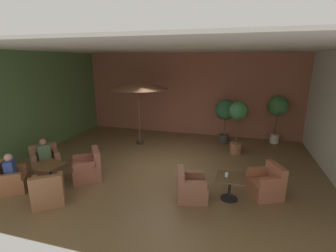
{
  "coord_description": "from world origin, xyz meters",
  "views": [
    {
      "loc": [
        2.22,
        -7.36,
        3.47
      ],
      "look_at": [
        0.0,
        0.41,
        1.3
      ],
      "focal_mm": 26.39,
      "sensor_mm": 36.0,
      "label": 1
    }
  ],
  "objects_px": {
    "armchair_front_right_west": "(10,180)",
    "potted_tree_mid_left": "(238,118)",
    "patron_blue_shirt": "(10,167)",
    "cafe_table_front_right": "(50,170)",
    "potted_tree_mid_right": "(225,113)",
    "armchair_front_left_north": "(191,188)",
    "patio_umbrella_tall_red": "(138,85)",
    "cafe_table_front_left": "(230,183)",
    "patron_by_window": "(44,150)",
    "potted_tree_left_corner": "(278,109)",
    "iced_drink_cup": "(226,175)",
    "armchair_front_right_north": "(48,192)",
    "armchair_front_right_east": "(88,168)",
    "armchair_front_left_east": "(266,184)",
    "armchair_front_right_south": "(45,162)"
  },
  "relations": [
    {
      "from": "armchair_front_left_east",
      "to": "armchair_front_right_south",
      "type": "xyz_separation_m",
      "value": [
        -6.59,
        -0.39,
        0.01
      ]
    },
    {
      "from": "cafe_table_front_left",
      "to": "patron_blue_shirt",
      "type": "xyz_separation_m",
      "value": [
        -5.73,
        -1.16,
        0.23
      ]
    },
    {
      "from": "cafe_table_front_left",
      "to": "armchair_front_left_east",
      "type": "xyz_separation_m",
      "value": [
        0.91,
        0.42,
        -0.14
      ]
    },
    {
      "from": "armchair_front_right_south",
      "to": "patron_blue_shirt",
      "type": "xyz_separation_m",
      "value": [
        -0.05,
        -1.19,
        0.37
      ]
    },
    {
      "from": "patio_umbrella_tall_red",
      "to": "potted_tree_mid_right",
      "type": "relative_size",
      "value": 1.43
    },
    {
      "from": "armchair_front_right_east",
      "to": "patio_umbrella_tall_red",
      "type": "distance_m",
      "value": 4.09
    },
    {
      "from": "potted_tree_mid_left",
      "to": "potted_tree_mid_right",
      "type": "relative_size",
      "value": 1.06
    },
    {
      "from": "cafe_table_front_right",
      "to": "patron_blue_shirt",
      "type": "bearing_deg",
      "value": -146.31
    },
    {
      "from": "cafe_table_front_left",
      "to": "iced_drink_cup",
      "type": "relative_size",
      "value": 6.54
    },
    {
      "from": "armchair_front_right_east",
      "to": "potted_tree_mid_right",
      "type": "relative_size",
      "value": 0.59
    },
    {
      "from": "armchair_front_left_east",
      "to": "patio_umbrella_tall_red",
      "type": "relative_size",
      "value": 0.37
    },
    {
      "from": "potted_tree_mid_left",
      "to": "potted_tree_mid_right",
      "type": "bearing_deg",
      "value": 114.65
    },
    {
      "from": "potted_tree_left_corner",
      "to": "potted_tree_mid_right",
      "type": "height_order",
      "value": "potted_tree_left_corner"
    },
    {
      "from": "potted_tree_left_corner",
      "to": "patron_by_window",
      "type": "relative_size",
      "value": 3.08
    },
    {
      "from": "patron_blue_shirt",
      "to": "armchair_front_right_east",
      "type": "bearing_deg",
      "value": 35.53
    },
    {
      "from": "armchair_front_left_east",
      "to": "iced_drink_cup",
      "type": "bearing_deg",
      "value": -156.09
    },
    {
      "from": "patron_blue_shirt",
      "to": "potted_tree_left_corner",
      "type": "bearing_deg",
      "value": 40.16
    },
    {
      "from": "armchair_front_right_west",
      "to": "potted_tree_mid_left",
      "type": "distance_m",
      "value": 7.52
    },
    {
      "from": "armchair_front_right_west",
      "to": "armchair_front_right_north",
      "type": "bearing_deg",
      "value": -9.43
    },
    {
      "from": "armchair_front_left_north",
      "to": "patio_umbrella_tall_red",
      "type": "xyz_separation_m",
      "value": [
        -2.91,
        3.71,
        2.19
      ]
    },
    {
      "from": "potted_tree_mid_left",
      "to": "patron_by_window",
      "type": "distance_m",
      "value": 6.71
    },
    {
      "from": "armchair_front_right_west",
      "to": "potted_tree_mid_right",
      "type": "height_order",
      "value": "potted_tree_mid_right"
    },
    {
      "from": "armchair_front_right_west",
      "to": "patron_blue_shirt",
      "type": "relative_size",
      "value": 1.54
    },
    {
      "from": "armchair_front_right_west",
      "to": "patio_umbrella_tall_red",
      "type": "relative_size",
      "value": 0.37
    },
    {
      "from": "armchair_front_left_east",
      "to": "potted_tree_mid_left",
      "type": "bearing_deg",
      "value": 105.16
    },
    {
      "from": "potted_tree_left_corner",
      "to": "potted_tree_mid_left",
      "type": "height_order",
      "value": "potted_tree_left_corner"
    },
    {
      "from": "cafe_table_front_left",
      "to": "cafe_table_front_right",
      "type": "relative_size",
      "value": 1.0
    },
    {
      "from": "armchair_front_left_north",
      "to": "armchair_front_right_north",
      "type": "height_order",
      "value": "armchair_front_right_north"
    },
    {
      "from": "cafe_table_front_left",
      "to": "patron_by_window",
      "type": "distance_m",
      "value": 5.67
    },
    {
      "from": "potted_tree_mid_right",
      "to": "patron_by_window",
      "type": "height_order",
      "value": "potted_tree_mid_right"
    },
    {
      "from": "armchair_front_right_east",
      "to": "patron_blue_shirt",
      "type": "xyz_separation_m",
      "value": [
        -1.61,
        -1.15,
        0.36
      ]
    },
    {
      "from": "cafe_table_front_left",
      "to": "patio_umbrella_tall_red",
      "type": "distance_m",
      "value": 5.57
    },
    {
      "from": "patron_blue_shirt",
      "to": "iced_drink_cup",
      "type": "distance_m",
      "value": 5.75
    },
    {
      "from": "armchair_front_right_north",
      "to": "potted_tree_mid_right",
      "type": "distance_m",
      "value": 7.19
    },
    {
      "from": "cafe_table_front_right",
      "to": "iced_drink_cup",
      "type": "xyz_separation_m",
      "value": [
        4.83,
        0.6,
        0.21
      ]
    },
    {
      "from": "patron_blue_shirt",
      "to": "patio_umbrella_tall_red",
      "type": "bearing_deg",
      "value": 67.96
    },
    {
      "from": "potted_tree_left_corner",
      "to": "patron_blue_shirt",
      "type": "xyz_separation_m",
      "value": [
        -7.41,
        -6.25,
        -0.8
      ]
    },
    {
      "from": "patron_blue_shirt",
      "to": "iced_drink_cup",
      "type": "height_order",
      "value": "patron_blue_shirt"
    },
    {
      "from": "armchair_front_right_south",
      "to": "potted_tree_mid_left",
      "type": "bearing_deg",
      "value": 30.19
    },
    {
      "from": "patio_umbrella_tall_red",
      "to": "patron_by_window",
      "type": "relative_size",
      "value": 4.1
    },
    {
      "from": "armchair_front_right_east",
      "to": "patron_blue_shirt",
      "type": "distance_m",
      "value": 2.01
    },
    {
      "from": "armchair_front_right_west",
      "to": "patron_by_window",
      "type": "height_order",
      "value": "patron_by_window"
    },
    {
      "from": "patron_by_window",
      "to": "iced_drink_cup",
      "type": "bearing_deg",
      "value": -0.31
    },
    {
      "from": "patio_umbrella_tall_red",
      "to": "patron_blue_shirt",
      "type": "distance_m",
      "value": 5.29
    },
    {
      "from": "armchair_front_left_north",
      "to": "armchair_front_right_east",
      "type": "distance_m",
      "value": 3.17
    },
    {
      "from": "armchair_front_right_south",
      "to": "patron_by_window",
      "type": "xyz_separation_m",
      "value": [
        0.03,
        -0.02,
        0.42
      ]
    },
    {
      "from": "armchair_front_right_east",
      "to": "patron_by_window",
      "type": "distance_m",
      "value": 1.59
    },
    {
      "from": "patio_umbrella_tall_red",
      "to": "potted_tree_left_corner",
      "type": "height_order",
      "value": "patio_umbrella_tall_red"
    },
    {
      "from": "cafe_table_front_left",
      "to": "patron_blue_shirt",
      "type": "relative_size",
      "value": 1.1
    },
    {
      "from": "armchair_front_right_west",
      "to": "patio_umbrella_tall_red",
      "type": "distance_m",
      "value": 5.47
    }
  ]
}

